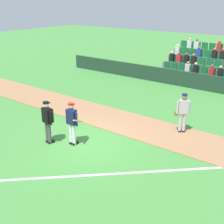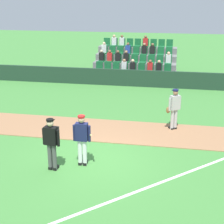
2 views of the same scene
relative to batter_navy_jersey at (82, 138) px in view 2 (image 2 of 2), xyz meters
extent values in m
plane|color=#42843A|center=(0.25, 0.41, -0.97)|extent=(80.00, 80.00, 0.00)
cube|color=#9E704C|center=(0.25, 3.08, -0.95)|extent=(28.00, 2.44, 0.03)
cube|color=white|center=(3.25, -0.09, -0.96)|extent=(8.77, 8.34, 0.01)
cube|color=#1E3828|center=(0.25, 10.42, -0.45)|extent=(20.00, 0.16, 1.03)
cube|color=slate|center=(0.25, 12.72, -0.82)|extent=(5.55, 3.80, 0.30)
cube|color=slate|center=(0.25, 11.44, -0.47)|extent=(5.45, 0.85, 0.40)
cube|color=#196033|center=(-1.95, 11.34, -0.22)|extent=(0.44, 0.40, 0.08)
cube|color=#196033|center=(-1.95, 11.56, 0.03)|extent=(0.44, 0.08, 0.50)
cube|color=#196033|center=(-1.40, 11.34, -0.22)|extent=(0.44, 0.40, 0.08)
cube|color=#196033|center=(-1.40, 11.56, 0.03)|extent=(0.44, 0.08, 0.50)
cube|color=#196033|center=(-0.85, 11.34, -0.22)|extent=(0.44, 0.40, 0.08)
cube|color=#196033|center=(-0.85, 11.56, 0.03)|extent=(0.44, 0.08, 0.50)
cube|color=#196033|center=(-0.30, 11.34, -0.22)|extent=(0.44, 0.40, 0.08)
cube|color=#196033|center=(-0.30, 11.56, 0.03)|extent=(0.44, 0.08, 0.50)
cube|color=silver|center=(-0.30, 11.39, 0.08)|extent=(0.32, 0.22, 0.52)
sphere|color=#9E7051|center=(-0.30, 11.39, 0.43)|extent=(0.20, 0.20, 0.20)
cube|color=#196033|center=(0.25, 11.34, -0.22)|extent=(0.44, 0.40, 0.08)
cube|color=#196033|center=(0.25, 11.56, 0.03)|extent=(0.44, 0.08, 0.50)
cube|color=black|center=(0.25, 11.39, 0.08)|extent=(0.32, 0.22, 0.52)
sphere|color=beige|center=(0.25, 11.39, 0.43)|extent=(0.20, 0.20, 0.20)
cube|color=#196033|center=(0.80, 11.34, -0.22)|extent=(0.44, 0.40, 0.08)
cube|color=#196033|center=(0.80, 11.56, 0.03)|extent=(0.44, 0.08, 0.50)
cube|color=#196033|center=(1.35, 11.34, -0.22)|extent=(0.44, 0.40, 0.08)
cube|color=#196033|center=(1.35, 11.56, 0.03)|extent=(0.44, 0.08, 0.50)
cube|color=red|center=(1.35, 11.39, 0.08)|extent=(0.32, 0.22, 0.52)
sphere|color=brown|center=(1.35, 11.39, 0.43)|extent=(0.20, 0.20, 0.20)
cube|color=#196033|center=(1.90, 11.34, -0.22)|extent=(0.44, 0.40, 0.08)
cube|color=#196033|center=(1.90, 11.56, 0.03)|extent=(0.44, 0.08, 0.50)
cube|color=black|center=(1.90, 11.39, 0.08)|extent=(0.32, 0.22, 0.52)
sphere|color=tan|center=(1.90, 11.39, 0.43)|extent=(0.20, 0.20, 0.20)
cube|color=#196033|center=(2.45, 11.34, -0.22)|extent=(0.44, 0.40, 0.08)
cube|color=#196033|center=(2.45, 11.56, 0.03)|extent=(0.44, 0.08, 0.50)
cube|color=slate|center=(0.25, 12.29, -0.07)|extent=(5.45, 0.85, 0.40)
cube|color=#196033|center=(-1.95, 12.19, 0.18)|extent=(0.44, 0.40, 0.08)
cube|color=#196033|center=(-1.95, 12.41, 0.43)|extent=(0.44, 0.08, 0.50)
cube|color=black|center=(-1.95, 12.24, 0.48)|extent=(0.32, 0.22, 0.52)
sphere|color=beige|center=(-1.95, 12.24, 0.83)|extent=(0.20, 0.20, 0.20)
cube|color=#196033|center=(-1.40, 12.19, 0.18)|extent=(0.44, 0.40, 0.08)
cube|color=#196033|center=(-1.40, 12.41, 0.43)|extent=(0.44, 0.08, 0.50)
cube|color=red|center=(-1.40, 12.24, 0.48)|extent=(0.32, 0.22, 0.52)
sphere|color=brown|center=(-1.40, 12.24, 0.83)|extent=(0.20, 0.20, 0.20)
cube|color=#196033|center=(-0.85, 12.19, 0.18)|extent=(0.44, 0.40, 0.08)
cube|color=#196033|center=(-0.85, 12.41, 0.43)|extent=(0.44, 0.08, 0.50)
cube|color=black|center=(-0.85, 12.24, 0.48)|extent=(0.32, 0.22, 0.52)
sphere|color=brown|center=(-0.85, 12.24, 0.83)|extent=(0.20, 0.20, 0.20)
cube|color=#196033|center=(-0.30, 12.19, 0.18)|extent=(0.44, 0.40, 0.08)
cube|color=#196033|center=(-0.30, 12.41, 0.43)|extent=(0.44, 0.08, 0.50)
cube|color=black|center=(-0.30, 12.24, 0.48)|extent=(0.32, 0.22, 0.52)
sphere|color=#9E7051|center=(-0.30, 12.24, 0.83)|extent=(0.20, 0.20, 0.20)
cube|color=#196033|center=(0.25, 12.19, 0.18)|extent=(0.44, 0.40, 0.08)
cube|color=#196033|center=(0.25, 12.41, 0.43)|extent=(0.44, 0.08, 0.50)
cube|color=#196033|center=(0.80, 12.19, 0.18)|extent=(0.44, 0.40, 0.08)
cube|color=#196033|center=(0.80, 12.41, 0.43)|extent=(0.44, 0.08, 0.50)
cube|color=#196033|center=(1.35, 12.19, 0.18)|extent=(0.44, 0.40, 0.08)
cube|color=#196033|center=(1.35, 12.41, 0.43)|extent=(0.44, 0.08, 0.50)
cube|color=#196033|center=(1.90, 12.19, 0.18)|extent=(0.44, 0.40, 0.08)
cube|color=#196033|center=(1.90, 12.41, 0.43)|extent=(0.44, 0.08, 0.50)
cube|color=#196033|center=(2.45, 12.19, 0.18)|extent=(0.44, 0.40, 0.08)
cube|color=#196033|center=(2.45, 12.41, 0.43)|extent=(0.44, 0.08, 0.50)
cube|color=silver|center=(2.45, 12.24, 0.48)|extent=(0.32, 0.22, 0.52)
sphere|color=tan|center=(2.45, 12.24, 0.83)|extent=(0.20, 0.20, 0.20)
cube|color=slate|center=(0.25, 13.14, 0.33)|extent=(5.45, 0.85, 0.40)
cube|color=#196033|center=(-1.95, 13.04, 0.58)|extent=(0.44, 0.40, 0.08)
cube|color=#196033|center=(-1.95, 13.26, 0.83)|extent=(0.44, 0.08, 0.50)
cube|color=silver|center=(-1.95, 13.09, 0.88)|extent=(0.32, 0.22, 0.52)
sphere|color=beige|center=(-1.95, 13.09, 1.23)|extent=(0.20, 0.20, 0.20)
cube|color=#196033|center=(-1.40, 13.04, 0.58)|extent=(0.44, 0.40, 0.08)
cube|color=#196033|center=(-1.40, 13.26, 0.83)|extent=(0.44, 0.08, 0.50)
cube|color=#196033|center=(-0.85, 13.04, 0.58)|extent=(0.44, 0.40, 0.08)
cube|color=#196033|center=(-0.85, 13.26, 0.83)|extent=(0.44, 0.08, 0.50)
cube|color=#196033|center=(-0.30, 13.04, 0.58)|extent=(0.44, 0.40, 0.08)
cube|color=#196033|center=(-0.30, 13.26, 0.83)|extent=(0.44, 0.08, 0.50)
cube|color=#263F99|center=(-0.30, 13.09, 0.88)|extent=(0.32, 0.22, 0.52)
sphere|color=brown|center=(-0.30, 13.09, 1.23)|extent=(0.20, 0.20, 0.20)
cube|color=#196033|center=(0.25, 13.04, 0.58)|extent=(0.44, 0.40, 0.08)
cube|color=#196033|center=(0.25, 13.26, 0.83)|extent=(0.44, 0.08, 0.50)
cube|color=#196033|center=(0.80, 13.04, 0.58)|extent=(0.44, 0.40, 0.08)
cube|color=#196033|center=(0.80, 13.26, 0.83)|extent=(0.44, 0.08, 0.50)
cube|color=black|center=(0.80, 13.09, 0.88)|extent=(0.32, 0.22, 0.52)
sphere|color=#9E7051|center=(0.80, 13.09, 1.23)|extent=(0.20, 0.20, 0.20)
cube|color=#196033|center=(1.35, 13.04, 0.58)|extent=(0.44, 0.40, 0.08)
cube|color=#196033|center=(1.35, 13.26, 0.83)|extent=(0.44, 0.08, 0.50)
cube|color=black|center=(1.35, 13.09, 0.88)|extent=(0.32, 0.22, 0.52)
sphere|color=brown|center=(1.35, 13.09, 1.23)|extent=(0.20, 0.20, 0.20)
cube|color=#196033|center=(1.90, 13.04, 0.58)|extent=(0.44, 0.40, 0.08)
cube|color=#196033|center=(1.90, 13.26, 0.83)|extent=(0.44, 0.08, 0.50)
cube|color=#196033|center=(2.45, 13.04, 0.58)|extent=(0.44, 0.40, 0.08)
cube|color=#196033|center=(2.45, 13.26, 0.83)|extent=(0.44, 0.08, 0.50)
cube|color=slate|center=(0.25, 13.99, 0.73)|extent=(5.45, 0.85, 0.40)
cube|color=#196033|center=(-1.95, 13.89, 0.98)|extent=(0.44, 0.40, 0.08)
cube|color=#196033|center=(-1.95, 14.11, 1.23)|extent=(0.44, 0.08, 0.50)
cube|color=#196033|center=(-1.40, 13.89, 0.98)|extent=(0.44, 0.40, 0.08)
cube|color=#196033|center=(-1.40, 14.11, 1.23)|extent=(0.44, 0.08, 0.50)
cube|color=silver|center=(-1.40, 13.94, 1.28)|extent=(0.32, 0.22, 0.52)
sphere|color=tan|center=(-1.40, 13.94, 1.63)|extent=(0.20, 0.20, 0.20)
cube|color=#196033|center=(-0.85, 13.89, 0.98)|extent=(0.44, 0.40, 0.08)
cube|color=#196033|center=(-0.85, 14.11, 1.23)|extent=(0.44, 0.08, 0.50)
cube|color=silver|center=(-0.85, 13.94, 1.28)|extent=(0.32, 0.22, 0.52)
sphere|color=brown|center=(-0.85, 13.94, 1.63)|extent=(0.20, 0.20, 0.20)
cube|color=#196033|center=(-0.30, 13.89, 0.98)|extent=(0.44, 0.40, 0.08)
cube|color=#196033|center=(-0.30, 14.11, 1.23)|extent=(0.44, 0.08, 0.50)
cube|color=#196033|center=(0.25, 13.89, 0.98)|extent=(0.44, 0.40, 0.08)
cube|color=#196033|center=(0.25, 14.11, 1.23)|extent=(0.44, 0.08, 0.50)
cube|color=#196033|center=(0.80, 13.89, 0.98)|extent=(0.44, 0.40, 0.08)
cube|color=#196033|center=(0.80, 14.11, 1.23)|extent=(0.44, 0.08, 0.50)
cube|color=red|center=(0.80, 13.94, 1.28)|extent=(0.32, 0.22, 0.52)
sphere|color=brown|center=(0.80, 13.94, 1.63)|extent=(0.20, 0.20, 0.20)
cube|color=#196033|center=(1.35, 13.89, 0.98)|extent=(0.44, 0.40, 0.08)
cube|color=#196033|center=(1.35, 14.11, 1.23)|extent=(0.44, 0.08, 0.50)
cube|color=#196033|center=(1.90, 13.89, 0.98)|extent=(0.44, 0.40, 0.08)
cube|color=#196033|center=(1.90, 14.11, 1.23)|extent=(0.44, 0.08, 0.50)
cube|color=#196033|center=(2.45, 13.89, 0.98)|extent=(0.44, 0.40, 0.08)
cube|color=#196033|center=(2.45, 14.11, 1.23)|extent=(0.44, 0.08, 0.50)
cylinder|color=white|center=(-0.09, -0.01, -0.52)|extent=(0.14, 0.14, 0.90)
cylinder|color=white|center=(0.07, 0.00, -0.52)|extent=(0.14, 0.14, 0.90)
cube|color=black|center=(-0.09, 0.05, -0.92)|extent=(0.13, 0.26, 0.10)
cube|color=black|center=(0.07, 0.06, -0.92)|extent=(0.13, 0.26, 0.10)
cube|color=#191E47|center=(-0.01, -0.01, 0.23)|extent=(0.41, 0.23, 0.60)
cylinder|color=#191E47|center=(-0.26, -0.01, 0.18)|extent=(0.09, 0.09, 0.55)
cylinder|color=#191E47|center=(0.24, 0.00, 0.18)|extent=(0.09, 0.09, 0.55)
sphere|color=tan|center=(-0.01, -0.01, 0.66)|extent=(0.22, 0.22, 0.22)
cylinder|color=#B21919|center=(-0.01, -0.01, 0.76)|extent=(0.23, 0.23, 0.06)
cube|color=#B21919|center=(-0.01, 0.09, 0.73)|extent=(0.18, 0.13, 0.02)
cylinder|color=tan|center=(0.24, 0.10, 0.08)|extent=(0.32, 0.77, 0.41)
cylinder|color=#4C4C4C|center=(-0.96, -0.48, -0.52)|extent=(0.14, 0.14, 0.90)
cylinder|color=#4C4C4C|center=(-0.80, -0.50, -0.52)|extent=(0.14, 0.14, 0.90)
cube|color=black|center=(-0.95, -0.42, -0.92)|extent=(0.15, 0.27, 0.10)
cube|color=black|center=(-0.79, -0.44, -0.92)|extent=(0.15, 0.27, 0.10)
cube|color=black|center=(-0.88, -0.49, 0.23)|extent=(0.42, 0.27, 0.60)
cylinder|color=black|center=(-1.13, -0.46, 0.18)|extent=(0.09, 0.09, 0.55)
cylinder|color=black|center=(-0.63, -0.52, 0.18)|extent=(0.09, 0.09, 0.55)
sphere|color=beige|center=(-0.88, -0.49, 0.66)|extent=(0.22, 0.22, 0.22)
cylinder|color=black|center=(-0.88, -0.49, 0.76)|extent=(0.23, 0.23, 0.06)
cube|color=black|center=(-0.87, -0.39, 0.73)|extent=(0.19, 0.14, 0.02)
cube|color=black|center=(-0.86, -0.36, 0.23)|extent=(0.45, 0.13, 0.56)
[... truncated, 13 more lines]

